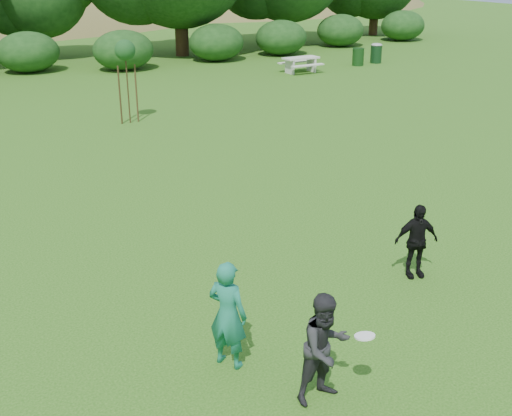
{
  "coord_description": "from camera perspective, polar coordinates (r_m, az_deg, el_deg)",
  "views": [
    {
      "loc": [
        -5.73,
        -6.57,
        5.55
      ],
      "look_at": [
        0.0,
        3.0,
        1.1
      ],
      "focal_mm": 45.0,
      "sensor_mm": 36.0,
      "label": 1
    }
  ],
  "objects": [
    {
      "name": "player_black",
      "position": [
        11.97,
        14.05,
        -2.85
      ],
      "size": [
        0.89,
        0.59,
        1.4
      ],
      "primitive_type": "imported",
      "rotation": [
        0.0,
        0.0,
        -0.34
      ],
      "color": "black",
      "rests_on": "ground"
    },
    {
      "name": "frisbee",
      "position": [
        8.47,
        9.64,
        -11.16
      ],
      "size": [
        0.27,
        0.27,
        0.08
      ],
      "color": "white",
      "rests_on": "ground"
    },
    {
      "name": "trash_can_near",
      "position": [
        35.04,
        9.06,
        13.13
      ],
      "size": [
        0.6,
        0.6,
        0.9
      ],
      "primitive_type": "cylinder",
      "color": "#153B15",
      "rests_on": "ground"
    },
    {
      "name": "trash_can_lidded",
      "position": [
        36.05,
        10.63,
        13.41
      ],
      "size": [
        0.6,
        0.6,
        1.05
      ],
      "color": "#123218",
      "rests_on": "ground"
    },
    {
      "name": "picnic_table",
      "position": [
        32.54,
        4.0,
        12.81
      ],
      "size": [
        1.8,
        1.48,
        0.76
      ],
      "color": "beige",
      "rests_on": "ground"
    },
    {
      "name": "player_teal",
      "position": [
        9.15,
        -2.53,
        -9.44
      ],
      "size": [
        0.64,
        0.71,
        1.64
      ],
      "primitive_type": "imported",
      "rotation": [
        0.0,
        0.0,
        2.11
      ],
      "color": "#187056",
      "rests_on": "ground"
    },
    {
      "name": "ground",
      "position": [
        10.34,
        8.73,
        -11.02
      ],
      "size": [
        120.0,
        120.0,
        0.0
      ],
      "primitive_type": "plane",
      "color": "#19470C",
      "rests_on": "ground"
    },
    {
      "name": "sapling",
      "position": [
        22.66,
        -11.55,
        13.39
      ],
      "size": [
        0.7,
        0.7,
        2.85
      ],
      "color": "#342714",
      "rests_on": "ground"
    },
    {
      "name": "player_grey",
      "position": [
        8.57,
        6.18,
        -12.27
      ],
      "size": [
        0.77,
        0.61,
        1.55
      ],
      "primitive_type": "imported",
      "rotation": [
        0.0,
        0.0,
        0.03
      ],
      "color": "#242426",
      "rests_on": "ground"
    }
  ]
}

